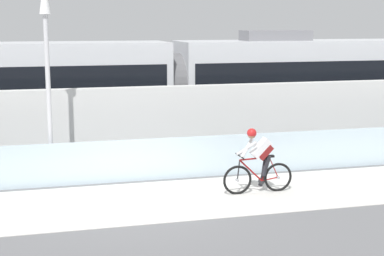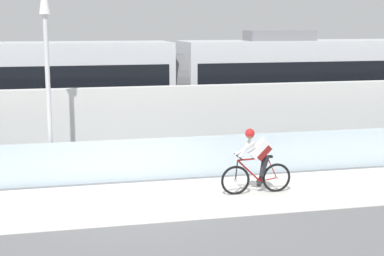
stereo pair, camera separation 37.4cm
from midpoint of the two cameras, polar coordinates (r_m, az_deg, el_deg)
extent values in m
plane|color=slate|center=(14.00, -5.43, -7.02)|extent=(200.00, 200.00, 0.00)
cube|color=silver|center=(14.00, -5.43, -7.00)|extent=(32.00, 3.20, 0.01)
cube|color=silver|center=(15.62, -6.56, -3.12)|extent=(32.00, 0.05, 1.11)
cube|color=silver|center=(17.25, -7.44, 0.10)|extent=(32.00, 0.36, 2.27)
cube|color=#595654|center=(19.89, -8.27, -1.90)|extent=(32.00, 0.08, 0.01)
cube|color=#595654|center=(21.29, -8.70, -1.12)|extent=(32.00, 0.08, 0.01)
cube|color=#14724C|center=(20.43, -18.32, -0.49)|extent=(10.78, 2.53, 0.28)
cube|color=#232326|center=(20.52, -8.45, -0.52)|extent=(1.40, 1.88, 0.20)
cylinder|color=black|center=(19.83, -8.22, -1.06)|extent=(0.60, 0.10, 0.60)
cylinder|color=black|center=(21.24, -8.65, -0.33)|extent=(0.60, 0.10, 0.60)
cube|color=silver|center=(22.57, 12.08, 4.28)|extent=(11.00, 2.50, 3.10)
cube|color=black|center=(22.54, 12.11, 5.16)|extent=(10.56, 2.54, 1.04)
cube|color=#14724C|center=(22.74, 11.95, 0.84)|extent=(10.78, 2.53, 0.28)
cube|color=slate|center=(21.65, 7.50, 8.77)|extent=(2.40, 1.10, 0.36)
cube|color=#232326|center=(21.44, 3.48, 0.03)|extent=(1.40, 1.88, 0.20)
cylinder|color=black|center=(20.79, 4.09, -0.47)|extent=(0.60, 0.10, 0.60)
cylinder|color=black|center=(22.13, 2.90, 0.19)|extent=(0.60, 0.10, 0.60)
cylinder|color=#59595B|center=(20.65, -2.38, 3.97)|extent=(0.60, 2.30, 2.30)
torus|color=black|center=(14.42, 3.62, -4.99)|extent=(0.72, 0.06, 0.72)
cylinder|color=#99999E|center=(14.42, 3.62, -4.99)|extent=(0.07, 0.10, 0.07)
torus|color=black|center=(14.77, 7.50, -4.69)|extent=(0.72, 0.06, 0.72)
cylinder|color=#99999E|center=(14.77, 7.50, -4.69)|extent=(0.07, 0.10, 0.07)
cylinder|color=maroon|center=(14.47, 4.90, -4.07)|extent=(0.60, 0.04, 0.58)
cylinder|color=maroon|center=(14.60, 6.30, -3.91)|extent=(0.22, 0.04, 0.59)
cylinder|color=maroon|center=(14.43, 5.26, -2.93)|extent=(0.76, 0.04, 0.07)
cylinder|color=maroon|center=(14.70, 6.73, -4.86)|extent=(0.43, 0.03, 0.09)
cylinder|color=maroon|center=(14.66, 7.08, -3.74)|extent=(0.27, 0.02, 0.53)
cylinder|color=black|center=(14.37, 3.73, -4.04)|extent=(0.08, 0.03, 0.49)
cube|color=black|center=(14.56, 6.66, -2.71)|extent=(0.24, 0.10, 0.05)
cylinder|color=black|center=(14.29, 3.84, -2.69)|extent=(0.03, 0.58, 0.03)
cylinder|color=#262628|center=(14.64, 5.95, -5.04)|extent=(0.18, 0.02, 0.18)
cube|color=silver|center=(14.43, 5.86, -1.93)|extent=(0.50, 0.28, 0.51)
cube|color=maroon|center=(14.48, 6.20, -2.26)|extent=(0.38, 0.30, 0.38)
sphere|color=#997051|center=(14.28, 4.98, -0.63)|extent=(0.20, 0.20, 0.20)
sphere|color=red|center=(14.28, 4.99, -0.49)|extent=(0.23, 0.23, 0.23)
cylinder|color=silver|center=(14.31, 4.52, -1.97)|extent=(0.44, 0.41, 0.41)
cylinder|color=silver|center=(14.31, 4.52, -1.97)|extent=(0.44, 0.41, 0.41)
cylinder|color=black|center=(14.60, 6.23, -4.09)|extent=(0.29, 0.33, 0.80)
cylinder|color=black|center=(14.57, 6.24, -3.56)|extent=(0.29, 0.33, 0.54)
cylinder|color=gray|center=(15.88, -13.88, -4.82)|extent=(0.24, 0.24, 0.20)
cylinder|color=silver|center=(15.48, -14.21, 2.71)|extent=(0.12, 0.12, 4.20)
camera|label=1|loc=(0.19, -90.66, -0.12)|focal=55.80mm
camera|label=2|loc=(0.19, 89.34, 0.12)|focal=55.80mm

